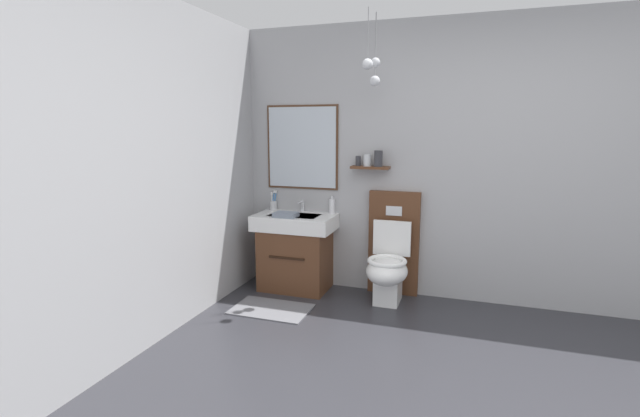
# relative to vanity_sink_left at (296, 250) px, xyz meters

# --- Properties ---
(wall_back) EXTENTS (5.10, 0.64, 2.55)m
(wall_back) POSITION_rel_vanity_sink_left_xyz_m (1.86, 0.26, 0.88)
(wall_back) COLOR #A8A8AA
(wall_back) RESTS_ON ground
(wall_left) EXTENTS (0.12, 4.29, 2.55)m
(wall_left) POSITION_rel_vanity_sink_left_xyz_m (-0.61, -1.82, 0.88)
(wall_left) COLOR #A8A8AA
(wall_left) RESTS_ON ground
(bath_mat) EXTENTS (0.68, 0.44, 0.01)m
(bath_mat) POSITION_rel_vanity_sink_left_xyz_m (0.00, -0.59, -0.39)
(bath_mat) COLOR slate
(bath_mat) RESTS_ON ground
(vanity_sink_left) EXTENTS (0.78, 0.49, 0.75)m
(vanity_sink_left) POSITION_rel_vanity_sink_left_xyz_m (0.00, 0.00, 0.00)
(vanity_sink_left) COLOR #56331E
(vanity_sink_left) RESTS_ON ground
(tap_on_left_sink) EXTENTS (0.03, 0.13, 0.11)m
(tap_on_left_sink) POSITION_rel_vanity_sink_left_xyz_m (0.00, 0.18, 0.43)
(tap_on_left_sink) COLOR silver
(tap_on_left_sink) RESTS_ON vanity_sink_left
(toilet) EXTENTS (0.48, 0.62, 1.00)m
(toilet) POSITION_rel_vanity_sink_left_xyz_m (0.94, 0.00, -0.02)
(toilet) COLOR #56331E
(toilet) RESTS_ON ground
(toothbrush_cup) EXTENTS (0.07, 0.07, 0.20)m
(toothbrush_cup) POSITION_rel_vanity_sink_left_xyz_m (-0.31, 0.17, 0.41)
(toothbrush_cup) COLOR silver
(toothbrush_cup) RESTS_ON vanity_sink_left
(soap_dispenser) EXTENTS (0.06, 0.06, 0.18)m
(soap_dispenser) POSITION_rel_vanity_sink_left_xyz_m (0.32, 0.18, 0.43)
(soap_dispenser) COLOR white
(soap_dispenser) RESTS_ON vanity_sink_left
(folded_hand_towel) EXTENTS (0.22, 0.16, 0.04)m
(folded_hand_towel) POSITION_rel_vanity_sink_left_xyz_m (-0.04, -0.14, 0.38)
(folded_hand_towel) COLOR gray
(folded_hand_towel) RESTS_ON vanity_sink_left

